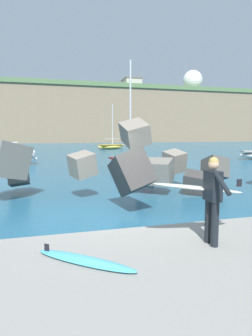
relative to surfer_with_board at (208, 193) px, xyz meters
The scene contains 13 objects.
ground_plane 3.68m from the surfer_with_board, 114.34° to the left, with size 400.00×400.00×0.00m, color #235B7A.
walkway_path 2.02m from the surfer_with_board, 149.08° to the right, with size 48.00×4.40×0.24m, color gray.
breakwater_jetty 5.71m from the surfer_with_board, 98.38° to the left, with size 28.59×5.61×3.09m.
surfer_with_board is the anchor object (origin of this frame).
spare_surfboard 2.75m from the surfer_with_board, behind, with size 1.73×1.61×0.19m.
boat_near_left 42.36m from the surfer_with_board, 79.81° to the left, with size 5.35×3.95×7.28m.
boat_near_centre 20.99m from the surfer_with_board, 107.63° to the left, with size 5.56×1.82×7.75m.
boat_near_right 13.80m from the surfer_with_board, 79.37° to the left, with size 2.21×6.09×7.28m.
mooring_buoy_middle 33.65m from the surfer_with_board, 97.39° to the left, with size 0.44×0.44×0.44m.
headland_bluff 98.56m from the surfer_with_board, 78.87° to the left, with size 102.73×41.93×16.59m.
radar_dome 110.94m from the surfer_with_board, 61.97° to the left, with size 7.15×7.15×9.32m.
station_building_west 107.21m from the surfer_with_board, 85.43° to the left, with size 6.97×7.07×4.18m.
station_building_central 99.64m from the surfer_with_board, 74.09° to the left, with size 5.73×7.42×4.59m.
Camera 1 is at (-1.77, -8.32, 2.47)m, focal length 31.51 mm.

